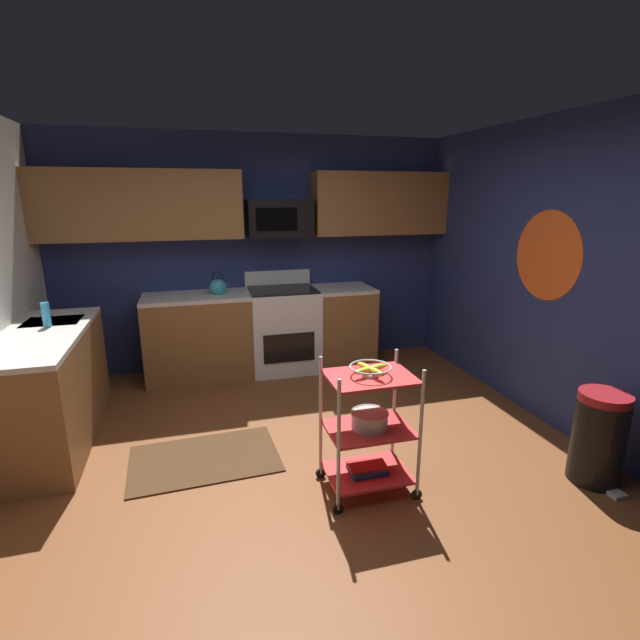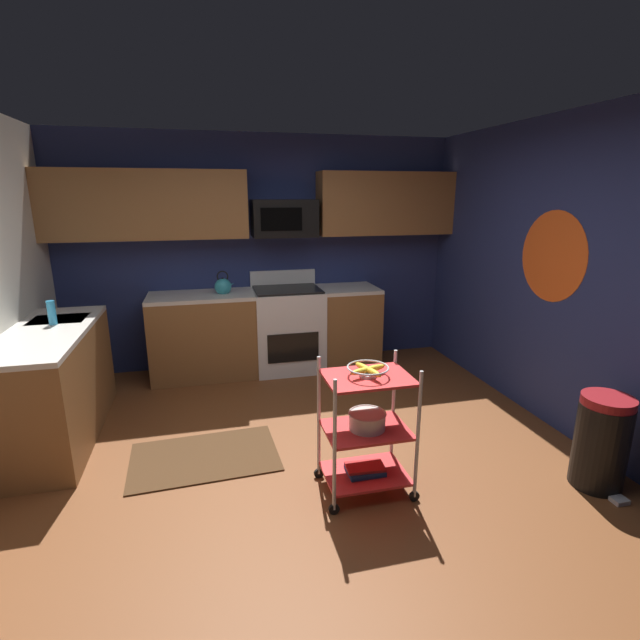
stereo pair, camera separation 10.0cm
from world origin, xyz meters
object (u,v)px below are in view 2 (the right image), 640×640
at_px(fruit_bowl, 368,369).
at_px(trash_can, 601,442).
at_px(mixing_bowl_large, 367,420).
at_px(dish_soap_bottle, 52,313).
at_px(microwave, 284,218).
at_px(book_stack, 365,469).
at_px(kettle, 223,286).
at_px(rolling_cart, 366,429).
at_px(oven_range, 288,328).

bearing_deg(fruit_bowl, trash_can, -11.94).
bearing_deg(mixing_bowl_large, dish_soap_bottle, 146.32).
xyz_separation_m(microwave, book_stack, (0.10, -2.53, -1.55)).
distance_m(book_stack, kettle, 2.68).
bearing_deg(fruit_bowl, dish_soap_bottle, 146.26).
bearing_deg(book_stack, trash_can, -11.94).
distance_m(rolling_cart, dish_soap_bottle, 2.72).
bearing_deg(rolling_cart, mixing_bowl_large, 0.00).
height_order(rolling_cart, fruit_bowl, rolling_cart).
bearing_deg(fruit_bowl, oven_range, 92.29).
bearing_deg(book_stack, microwave, 92.20).
bearing_deg(rolling_cart, trash_can, -11.94).
relative_size(book_stack, kettle, 1.01).
bearing_deg(microwave, rolling_cart, -87.80).
relative_size(microwave, mixing_bowl_large, 2.78).
height_order(oven_range, kettle, kettle).
bearing_deg(oven_range, fruit_bowl, -87.71).
relative_size(book_stack, dish_soap_bottle, 1.33).
bearing_deg(oven_range, book_stack, -87.71).
relative_size(fruit_bowl, mixing_bowl_large, 1.08).
xyz_separation_m(rolling_cart, fruit_bowl, (-0.00, 0.00, 0.42)).
bearing_deg(mixing_bowl_large, trash_can, -11.98).
distance_m(fruit_bowl, trash_can, 1.70).
distance_m(microwave, fruit_bowl, 2.66).
xyz_separation_m(rolling_cart, book_stack, (0.00, 0.00, -0.30)).
bearing_deg(rolling_cart, oven_range, 92.29).
bearing_deg(book_stack, dish_soap_bottle, 146.26).
distance_m(mixing_bowl_large, book_stack, 0.37).
bearing_deg(fruit_bowl, rolling_cart, -26.57).
distance_m(oven_range, mixing_bowl_large, 2.42).
distance_m(microwave, kettle, 1.00).
height_order(oven_range, book_stack, oven_range).
xyz_separation_m(microwave, fruit_bowl, (0.10, -2.53, -0.82)).
distance_m(fruit_bowl, kettle, 2.55).
bearing_deg(oven_range, rolling_cart, -87.71).
height_order(book_stack, dish_soap_bottle, dish_soap_bottle).
xyz_separation_m(dish_soap_bottle, trash_can, (3.79, -1.81, -0.69)).
relative_size(microwave, rolling_cart, 0.77).
distance_m(oven_range, book_stack, 2.44).
relative_size(mixing_bowl_large, book_stack, 0.95).
relative_size(oven_range, kettle, 4.17).
bearing_deg(oven_range, dish_soap_bottle, -155.96).
relative_size(rolling_cart, mixing_bowl_large, 3.63).
xyz_separation_m(oven_range, trash_can, (1.67, -2.75, -0.15)).
relative_size(fruit_bowl, trash_can, 0.41).
xyz_separation_m(mixing_bowl_large, kettle, (-0.80, 2.42, 0.48)).
distance_m(rolling_cart, trash_can, 1.62).
xyz_separation_m(book_stack, dish_soap_bottle, (-2.21, 1.48, 0.87)).
bearing_deg(dish_soap_bottle, rolling_cart, -33.74).
bearing_deg(oven_range, trash_can, -58.73).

